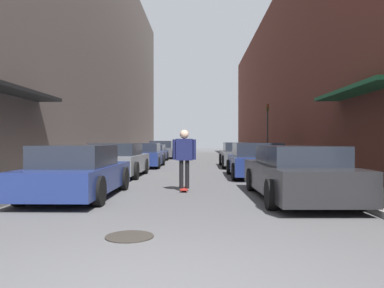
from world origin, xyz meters
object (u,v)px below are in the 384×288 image
(skateboarder, at_px, (184,153))
(manhole_cover, at_px, (130,236))
(parked_car_right_1, at_px, (256,161))
(parked_car_left_3, at_px, (153,153))
(parked_car_left_2, at_px, (143,156))
(parked_car_right_0, at_px, (296,173))
(parked_car_left_4, at_px, (162,150))
(parked_car_left_0, at_px, (78,172))
(traffic_light, at_px, (268,126))
(parked_car_right_2, at_px, (239,155))
(parked_car_left_1, at_px, (117,160))

(skateboarder, distance_m, manhole_cover, 5.17)
(parked_car_right_1, bearing_deg, parked_car_left_3, 115.87)
(parked_car_left_2, bearing_deg, parked_car_right_0, -64.19)
(parked_car_left_4, height_order, parked_car_right_0, parked_car_left_4)
(parked_car_left_0, relative_size, traffic_light, 1.15)
(parked_car_left_4, xyz_separation_m, skateboarder, (2.63, -19.81, 0.38))
(parked_car_right_1, bearing_deg, parked_car_right_2, 90.24)
(parked_car_left_4, bearing_deg, skateboarder, -82.42)
(parked_car_left_1, relative_size, parked_car_left_4, 0.97)
(parked_car_left_3, distance_m, skateboarder, 15.36)
(parked_car_right_1, bearing_deg, manhole_cover, -109.50)
(parked_car_left_2, xyz_separation_m, traffic_light, (7.59, 5.20, 1.79))
(skateboarder, bearing_deg, parked_car_left_2, 105.09)
(parked_car_right_1, distance_m, traffic_light, 11.17)
(parked_car_left_3, height_order, parked_car_right_1, parked_car_right_1)
(parked_car_left_2, xyz_separation_m, parked_car_right_0, (5.32, -11.00, 0.00))
(traffic_light, bearing_deg, parked_car_left_4, 146.61)
(traffic_light, bearing_deg, parked_car_left_2, -145.60)
(parked_car_left_1, distance_m, parked_car_right_2, 7.73)
(parked_car_left_1, height_order, parked_car_left_4, parked_car_left_4)
(traffic_light, bearing_deg, parked_car_left_3, 177.58)
(skateboarder, height_order, traffic_light, traffic_light)
(parked_car_right_2, xyz_separation_m, manhole_cover, (-3.18, -14.76, -0.64))
(traffic_light, bearing_deg, parked_car_left_0, -115.40)
(parked_car_left_4, relative_size, parked_car_right_1, 1.05)
(parked_car_left_2, xyz_separation_m, skateboarder, (2.58, -9.57, 0.43))
(parked_car_left_2, xyz_separation_m, manhole_cover, (1.99, -14.60, -0.61))
(parked_car_left_4, bearing_deg, parked_car_left_2, -89.71)
(parked_car_right_2, distance_m, traffic_light, 5.86)
(parked_car_right_0, bearing_deg, parked_car_left_1, 134.63)
(parked_car_right_1, height_order, manhole_cover, parked_car_right_1)
(manhole_cover, xyz_separation_m, traffic_light, (5.60, 19.80, 2.40))
(skateboarder, relative_size, traffic_light, 0.46)
(parked_car_right_0, height_order, manhole_cover, parked_car_right_0)
(parked_car_left_4, bearing_deg, manhole_cover, -85.30)
(parked_car_left_0, xyz_separation_m, parked_car_left_1, (-0.21, 5.39, 0.01))
(parked_car_left_3, relative_size, parked_car_right_2, 0.91)
(parked_car_left_4, bearing_deg, parked_car_left_1, -90.58)
(parked_car_left_4, bearing_deg, parked_car_left_3, -91.61)
(parked_car_left_0, xyz_separation_m, skateboarder, (2.58, 1.22, 0.43))
(parked_car_left_1, xyz_separation_m, parked_car_left_3, (0.03, 10.92, -0.06))
(manhole_cover, bearing_deg, parked_car_left_4, 94.70)
(parked_car_left_1, bearing_deg, skateboarder, -56.23)
(manhole_cover, bearing_deg, parked_car_left_1, 103.44)
(parked_car_left_2, height_order, parked_car_left_4, parked_car_left_4)
(parked_car_left_2, relative_size, parked_car_left_4, 1.01)
(traffic_light, bearing_deg, parked_car_right_1, -102.57)
(traffic_light, bearing_deg, parked_car_right_2, -115.68)
(manhole_cover, distance_m, traffic_light, 20.72)
(parked_car_left_2, height_order, manhole_cover, parked_car_left_2)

